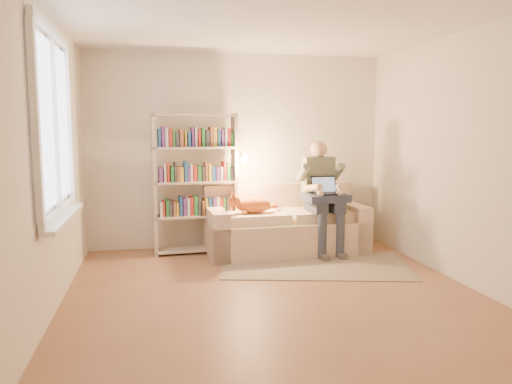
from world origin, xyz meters
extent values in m
plane|color=brown|center=(0.00, 0.00, 0.00)|extent=(4.50, 4.50, 0.00)
cube|color=white|center=(0.00, 0.00, 2.60)|extent=(4.00, 4.50, 0.02)
cube|color=silver|center=(-2.00, 0.00, 1.30)|extent=(0.02, 4.50, 2.60)
cube|color=silver|center=(2.00, 0.00, 1.30)|extent=(0.02, 4.50, 2.60)
cube|color=silver|center=(0.00, 2.25, 1.30)|extent=(4.00, 0.02, 2.60)
cube|color=silver|center=(0.00, -2.25, 1.30)|extent=(4.00, 0.02, 2.60)
plane|color=white|center=(-1.97, 0.20, 1.65)|extent=(0.00, 1.50, 1.50)
cube|color=white|center=(-1.96, 0.20, 2.44)|extent=(0.05, 1.50, 0.08)
cube|color=white|center=(-1.96, 0.20, 0.86)|extent=(0.05, 1.50, 0.08)
cube|color=white|center=(-1.96, 0.20, 1.65)|extent=(0.04, 0.05, 1.50)
cube|color=white|center=(-1.92, 0.20, 0.81)|extent=(0.12, 1.52, 0.04)
cube|color=beige|center=(0.54, 1.70, 0.21)|extent=(2.07, 1.01, 0.43)
cube|color=beige|center=(0.52, 2.06, 0.65)|extent=(2.04, 0.30, 0.44)
cube|color=beige|center=(-0.38, 1.66, 0.31)|extent=(0.24, 0.92, 0.61)
cube|color=beige|center=(1.45, 1.74, 0.31)|extent=(0.24, 0.92, 0.61)
cube|color=beige|center=(0.08, 1.63, 0.49)|extent=(0.89, 0.65, 0.12)
cube|color=beige|center=(1.00, 1.67, 0.49)|extent=(0.89, 0.65, 0.12)
cube|color=slate|center=(0.99, 1.75, 0.97)|extent=(0.41, 0.24, 0.55)
sphere|color=#DAAE80|center=(0.99, 1.73, 1.34)|extent=(0.22, 0.22, 0.22)
cube|color=#323947|center=(0.88, 1.49, 0.64)|extent=(0.18, 0.45, 0.17)
cube|color=#323947|center=(1.12, 1.50, 0.64)|extent=(0.18, 0.45, 0.17)
cylinder|color=#323947|center=(0.89, 1.27, 0.28)|extent=(0.12, 0.12, 0.57)
cylinder|color=#323947|center=(1.13, 1.28, 0.28)|extent=(0.12, 0.12, 0.57)
ellipsoid|color=orange|center=(0.09, 1.60, 0.65)|extent=(0.45, 0.25, 0.20)
sphere|color=orange|center=(-0.16, 1.55, 0.71)|extent=(0.16, 0.16, 0.16)
cylinder|color=orange|center=(0.32, 1.66, 0.61)|extent=(0.22, 0.05, 0.06)
cube|color=#283147|center=(1.00, 1.47, 0.74)|extent=(0.54, 0.45, 0.09)
cube|color=black|center=(1.00, 1.43, 0.79)|extent=(0.35, 0.25, 0.02)
cube|color=black|center=(0.99, 1.55, 0.90)|extent=(0.34, 0.12, 0.21)
plane|color=#8CA5CC|center=(0.99, 1.55, 0.90)|extent=(0.31, 0.13, 0.28)
cube|color=beige|center=(-1.12, 1.87, 0.90)|extent=(0.05, 0.27, 1.80)
cube|color=beige|center=(-0.10, 1.93, 0.90)|extent=(0.05, 0.27, 1.80)
cube|color=beige|center=(-0.61, 1.90, 0.05)|extent=(1.08, 0.33, 0.03)
cube|color=beige|center=(-0.61, 1.90, 0.49)|extent=(1.08, 0.33, 0.03)
cube|color=beige|center=(-0.61, 1.90, 0.92)|extent=(1.08, 0.33, 0.03)
cube|color=beige|center=(-0.61, 1.90, 1.36)|extent=(1.08, 0.33, 0.03)
cube|color=beige|center=(-0.61, 1.90, 1.77)|extent=(1.08, 0.33, 0.03)
cube|color=#267233|center=(-0.61, 1.90, 0.61)|extent=(0.93, 0.27, 0.21)
cube|color=#333338|center=(-0.61, 1.90, 1.05)|extent=(0.93, 0.27, 0.21)
cube|color=#995933|center=(-0.61, 1.90, 1.48)|extent=(0.93, 0.27, 0.21)
cylinder|color=white|center=(-0.17, 1.93, 0.96)|extent=(0.10, 0.10, 0.04)
cone|color=white|center=(-0.01, 1.82, 1.23)|extent=(0.12, 0.15, 0.15)
cube|color=gray|center=(0.72, 1.01, 0.01)|extent=(2.39, 1.74, 0.01)
camera|label=1|loc=(-1.11, -4.48, 1.60)|focal=35.00mm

